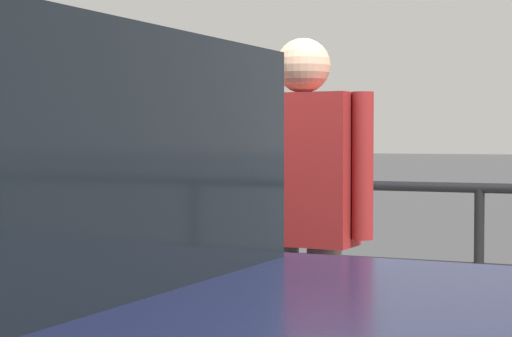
{
  "coord_description": "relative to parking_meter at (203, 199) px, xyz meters",
  "views": [
    {
      "loc": [
        1.83,
        -3.19,
        1.49
      ],
      "look_at": [
        0.25,
        0.39,
        1.36
      ],
      "focal_mm": 62.6,
      "sensor_mm": 36.0,
      "label": 1
    }
  ],
  "objects": [
    {
      "name": "parking_meter",
      "position": [
        0.0,
        0.0,
        0.0
      ],
      "size": [
        0.16,
        0.17,
        1.49
      ],
      "rotation": [
        0.0,
        0.0,
        3.11
      ],
      "color": "slate",
      "rests_on": "sidewalk_curb"
    },
    {
      "name": "pedestrian_at_meter",
      "position": [
        0.51,
        -0.05,
        -0.04
      ],
      "size": [
        0.66,
        0.53,
        1.77
      ],
      "rotation": [
        0.0,
        0.0,
        3.09
      ],
      "color": "slate",
      "rests_on": "sidewalk_curb"
    },
    {
      "name": "background_railing",
      "position": [
        0.04,
        1.7,
        -0.3
      ],
      "size": [
        24.06,
        0.06,
        1.07
      ],
      "color": "black",
      "rests_on": "sidewalk_curb"
    }
  ]
}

